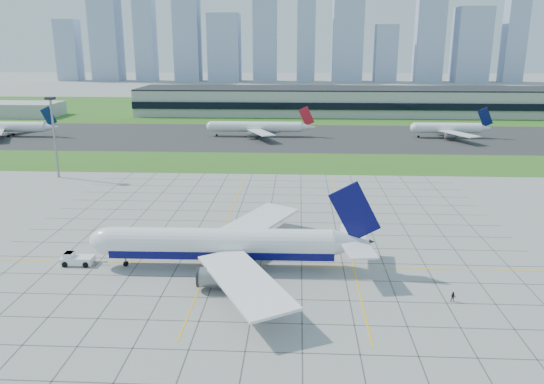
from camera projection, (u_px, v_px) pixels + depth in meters
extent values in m
plane|color=#999A94|center=(261.00, 261.00, 104.83)|extent=(1400.00, 1400.00, 0.00)
cube|color=#32631C|center=(279.00, 163.00, 191.37)|extent=(700.00, 35.00, 0.04)
cube|color=#383838|center=(283.00, 137.00, 244.25)|extent=(700.00, 75.00, 0.04)
cube|color=#32631C|center=(288.00, 109.00, 350.03)|extent=(700.00, 145.00, 0.04)
cube|color=#474744|center=(47.00, 239.00, 116.78)|extent=(0.18, 130.00, 0.02)
cube|color=#474744|center=(83.00, 239.00, 116.39)|extent=(0.18, 130.00, 0.02)
cube|color=#474744|center=(119.00, 240.00, 116.00)|extent=(0.18, 130.00, 0.02)
cube|color=#474744|center=(155.00, 241.00, 115.61)|extent=(0.18, 130.00, 0.02)
cube|color=#474744|center=(191.00, 241.00, 115.22)|extent=(0.18, 130.00, 0.02)
cube|color=#474744|center=(228.00, 242.00, 114.83)|extent=(0.18, 130.00, 0.02)
cube|color=#474744|center=(264.00, 243.00, 114.44)|extent=(0.18, 130.00, 0.02)
cube|color=#474744|center=(301.00, 244.00, 114.05)|extent=(0.18, 130.00, 0.02)
cube|color=#474744|center=(339.00, 244.00, 113.67)|extent=(0.18, 130.00, 0.02)
cube|color=#474744|center=(376.00, 245.00, 113.28)|extent=(0.18, 130.00, 0.02)
cube|color=#474744|center=(414.00, 246.00, 112.89)|extent=(0.18, 130.00, 0.02)
cube|color=#474744|center=(452.00, 246.00, 112.50)|extent=(0.18, 130.00, 0.02)
cube|color=#474744|center=(490.00, 247.00, 112.11)|extent=(0.18, 130.00, 0.02)
cube|color=#474744|center=(245.00, 351.00, 74.06)|extent=(110.00, 0.18, 0.02)
cube|color=#474744|center=(250.00, 323.00, 81.75)|extent=(110.00, 0.18, 0.02)
cube|color=#474744|center=(254.00, 299.00, 89.44)|extent=(110.00, 0.18, 0.02)
cube|color=#474744|center=(258.00, 278.00, 97.14)|extent=(110.00, 0.18, 0.02)
cube|color=#474744|center=(261.00, 261.00, 104.83)|extent=(110.00, 0.18, 0.02)
cube|color=#474744|center=(264.00, 246.00, 112.52)|extent=(110.00, 0.18, 0.02)
cube|color=#474744|center=(266.00, 233.00, 120.21)|extent=(110.00, 0.18, 0.02)
cube|color=#474744|center=(268.00, 222.00, 127.91)|extent=(110.00, 0.18, 0.02)
cube|color=#474744|center=(270.00, 212.00, 135.60)|extent=(110.00, 0.18, 0.02)
cube|color=#474744|center=(272.00, 203.00, 143.29)|extent=(110.00, 0.18, 0.02)
cube|color=#474744|center=(273.00, 195.00, 150.98)|extent=(110.00, 0.18, 0.02)
cube|color=#474744|center=(274.00, 187.00, 158.68)|extent=(110.00, 0.18, 0.02)
cube|color=#474744|center=(275.00, 181.00, 166.37)|extent=(110.00, 0.18, 0.02)
cube|color=yellow|center=(260.00, 265.00, 102.90)|extent=(120.00, 0.25, 0.03)
cube|color=yellow|center=(225.00, 227.00, 124.54)|extent=(0.25, 100.00, 0.03)
cube|color=yellow|center=(344.00, 229.00, 123.18)|extent=(0.25, 100.00, 0.03)
cube|color=#B7B7B2|center=(353.00, 102.00, 322.02)|extent=(260.00, 42.00, 15.00)
cube|color=black|center=(357.00, 106.00, 301.48)|extent=(260.00, 1.00, 4.00)
cube|color=black|center=(354.00, 88.00, 319.88)|extent=(260.00, 42.00, 0.80)
cube|color=#B7B7B2|center=(17.00, 109.00, 313.47)|extent=(50.00, 25.00, 8.00)
cylinder|color=gray|center=(55.00, 139.00, 167.36)|extent=(0.70, 0.70, 25.00)
cube|color=black|center=(50.00, 98.00, 163.93)|extent=(2.50, 2.50, 0.80)
cube|color=#9AAAC9|center=(69.00, 50.00, 608.21)|extent=(24.00, 21.60, 68.00)
cube|color=#9AAAC9|center=(105.00, 16.00, 596.03)|extent=(31.00, 27.90, 142.00)
cube|color=#9AAAC9|center=(145.00, 38.00, 600.19)|extent=(22.00, 19.80, 95.00)
cube|color=#9AAAC9|center=(186.00, 8.00, 589.07)|extent=(28.00, 25.20, 160.00)
cube|color=#9AAAC9|center=(224.00, 48.00, 598.64)|extent=(35.00, 31.50, 74.00)
cube|color=#9AAAC9|center=(265.00, 27.00, 590.46)|extent=(26.00, 23.40, 118.00)
cube|color=#9AAAC9|center=(306.00, 41.00, 592.28)|extent=(20.00, 18.00, 88.00)
cube|color=#9AAAC9|center=(348.00, 12.00, 581.66)|extent=(33.00, 29.70, 150.00)
cube|color=#9AAAC9|center=(386.00, 53.00, 591.46)|extent=(24.00, 21.60, 62.00)
cube|color=#9AAAC9|center=(431.00, 22.00, 580.25)|extent=(29.00, 26.10, 128.00)
cube|color=#9AAAC9|center=(471.00, 45.00, 584.50)|extent=(36.00, 32.40, 80.00)
cube|color=#9AAAC9|center=(515.00, 33.00, 578.89)|extent=(22.00, 19.80, 105.00)
cylinder|color=white|center=(222.00, 242.00, 100.50)|extent=(42.31, 6.16, 5.51)
cube|color=#07084B|center=(222.00, 251.00, 100.97)|extent=(42.31, 5.79, 1.47)
ellipsoid|color=white|center=(112.00, 241.00, 101.22)|extent=(8.90, 5.64, 5.51)
cube|color=black|center=(102.00, 239.00, 101.16)|extent=(2.06, 2.97, 0.55)
cone|color=white|center=(351.00, 243.00, 99.61)|extent=(7.42, 5.35, 5.23)
cube|color=#07084B|center=(355.00, 212.00, 97.93)|extent=(10.02, 0.61, 11.72)
cube|color=white|center=(256.00, 222.00, 114.70)|extent=(18.40, 26.79, 0.89)
cube|color=white|center=(245.00, 281.00, 86.43)|extent=(19.01, 26.67, 0.89)
cylinder|color=slate|center=(228.00, 238.00, 110.52)|extent=(6.02, 3.58, 3.49)
cylinder|color=slate|center=(216.00, 277.00, 91.97)|extent=(6.02, 3.58, 3.49)
cylinder|color=gray|center=(126.00, 260.00, 102.20)|extent=(0.34, 0.34, 2.39)
cylinder|color=black|center=(126.00, 264.00, 102.39)|extent=(1.02, 0.47, 1.01)
cylinder|color=black|center=(248.00, 259.00, 104.40)|extent=(1.21, 1.12, 1.19)
cylinder|color=black|center=(245.00, 271.00, 98.75)|extent=(1.21, 1.12, 1.19)
cube|color=white|center=(78.00, 260.00, 103.05)|extent=(6.11, 2.92, 1.41)
cube|color=white|center=(69.00, 255.00, 102.83)|extent=(1.85, 2.25, 1.11)
cube|color=black|center=(69.00, 254.00, 102.78)|extent=(1.65, 2.05, 0.71)
cube|color=gray|center=(100.00, 262.00, 102.99)|extent=(3.03, 0.23, 0.18)
cylinder|color=black|center=(71.00, 259.00, 104.48)|extent=(1.12, 0.52, 1.11)
cylinder|color=black|center=(65.00, 264.00, 101.95)|extent=(1.12, 0.52, 1.11)
cylinder|color=black|center=(91.00, 259.00, 104.34)|extent=(1.12, 0.52, 1.11)
cylinder|color=black|center=(86.00, 265.00, 101.82)|extent=(1.12, 0.52, 1.11)
imported|color=black|center=(74.00, 263.00, 102.15)|extent=(0.52, 0.66, 1.59)
imported|color=black|center=(453.00, 297.00, 88.11)|extent=(1.01, 0.86, 1.79)
cylinder|color=white|center=(3.00, 127.00, 244.96)|extent=(40.34, 4.80, 4.80)
cube|color=#071E48|center=(49.00, 116.00, 242.52)|extent=(7.46, 0.40, 9.15)
cube|color=white|center=(21.00, 125.00, 255.62)|extent=(13.89, 20.66, 0.40)
cylinder|color=black|center=(13.00, 134.00, 247.99)|extent=(1.00, 1.00, 1.00)
cylinder|color=black|center=(8.00, 136.00, 243.76)|extent=(1.00, 1.00, 1.00)
cylinder|color=white|center=(256.00, 127.00, 244.62)|extent=(41.59, 4.80, 4.80)
cube|color=red|center=(306.00, 116.00, 242.14)|extent=(7.46, 0.40, 9.15)
cube|color=white|center=(264.00, 125.00, 255.27)|extent=(13.89, 20.66, 0.40)
cube|color=white|center=(261.00, 132.00, 234.11)|extent=(13.89, 20.66, 0.40)
cylinder|color=black|center=(264.00, 135.00, 247.64)|extent=(1.00, 1.00, 1.00)
cylinder|color=black|center=(263.00, 136.00, 243.41)|extent=(1.00, 1.00, 1.00)
cylinder|color=white|center=(448.00, 128.00, 241.01)|extent=(29.15, 4.80, 4.80)
cube|color=#070F47|center=(485.00, 117.00, 238.87)|extent=(7.46, 0.40, 9.15)
cube|color=white|center=(446.00, 126.00, 251.70)|extent=(13.89, 20.66, 0.40)
cube|color=white|center=(459.00, 134.00, 230.55)|extent=(13.89, 20.66, 0.40)
cylinder|color=black|center=(451.00, 136.00, 244.08)|extent=(1.00, 1.00, 1.00)
cylinder|color=black|center=(454.00, 138.00, 239.85)|extent=(1.00, 1.00, 1.00)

